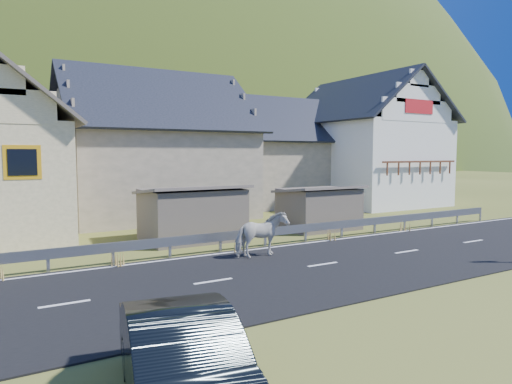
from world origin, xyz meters
TOP-DOWN VIEW (x-y plane):
  - ground at (0.00, 0.00)m, footprint 160.00×160.00m
  - road at (0.00, 0.00)m, footprint 60.00×7.00m
  - lane_markings at (0.00, 0.00)m, footprint 60.00×6.60m
  - guardrail at (-0.00, 3.68)m, footprint 28.10×0.09m
  - shed_left at (-2.00, 6.50)m, footprint 4.30×3.30m
  - shed_right at (4.50, 6.00)m, footprint 3.80×2.90m
  - house_stone_a at (-1.00, 15.00)m, footprint 10.80×9.80m
  - house_stone_b at (9.00, 17.00)m, footprint 9.80×8.80m
  - house_white at (15.00, 14.00)m, footprint 8.80×10.80m
  - mountain at (5.00, 180.00)m, footprint 440.00×280.00m
  - horse at (-1.18, 2.02)m, footprint 0.91×1.92m
  - car at (-7.16, -5.89)m, footprint 2.29×4.62m

SIDE VIEW (x-z plane):
  - mountain at x=5.00m, z-range -150.00..110.00m
  - ground at x=0.00m, z-range 0.00..0.00m
  - road at x=0.00m, z-range 0.00..0.04m
  - lane_markings at x=0.00m, z-range 0.04..0.05m
  - guardrail at x=0.00m, z-range 0.19..0.94m
  - car at x=-7.16m, z-range 0.00..1.46m
  - horse at x=-1.18m, z-range 0.04..1.65m
  - shed_right at x=4.50m, z-range -0.10..2.10m
  - shed_left at x=-2.00m, z-range -0.10..2.30m
  - house_stone_b at x=9.00m, z-range 0.19..8.29m
  - house_stone_a at x=-1.00m, z-range 0.18..9.08m
  - house_white at x=15.00m, z-range 0.21..9.91m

